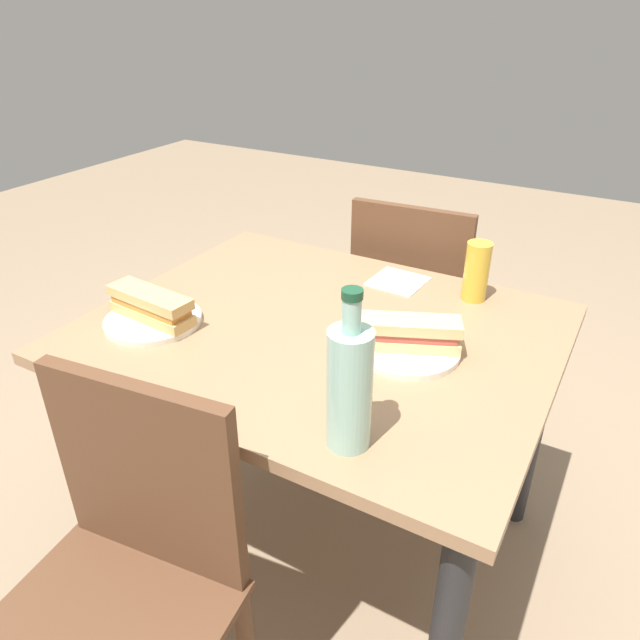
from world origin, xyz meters
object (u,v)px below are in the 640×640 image
at_px(plate_near, 408,349).
at_px(beer_glass, 476,271).
at_px(water_bottle, 350,386).
at_px(plate_far, 153,320).
at_px(chair_near, 124,584).
at_px(knife_far, 166,307).
at_px(baguette_sandwich_far, 151,305).
at_px(knife_near, 402,333).
at_px(baguette_sandwich_near, 409,333).
at_px(dining_table, 320,366).
at_px(chair_far, 414,304).

relative_size(plate_near, beer_glass, 1.50).
bearing_deg(water_bottle, plate_far, 166.02).
bearing_deg(chair_near, knife_far, 122.66).
bearing_deg(chair_near, baguette_sandwich_far, 125.17).
relative_size(knife_near, baguette_sandwich_far, 0.71).
relative_size(baguette_sandwich_near, water_bottle, 0.76).
height_order(dining_table, baguette_sandwich_near, baguette_sandwich_near).
distance_m(chair_near, plate_near, 0.73).
bearing_deg(chair_far, knife_far, -116.06).
xyz_separation_m(dining_table, knife_far, (-0.37, -0.13, 0.13)).
bearing_deg(beer_glass, baguette_sandwich_far, -141.08).
relative_size(chair_far, beer_glass, 5.64).
relative_size(chair_far, chair_near, 1.00).
bearing_deg(water_bottle, plate_near, 93.84).
height_order(chair_far, knife_near, chair_far).
xyz_separation_m(baguette_sandwich_near, water_bottle, (0.02, -0.33, 0.07)).
bearing_deg(chair_near, knife_near, 70.97).
xyz_separation_m(chair_far, baguette_sandwich_near, (0.22, -0.64, 0.27)).
bearing_deg(baguette_sandwich_far, knife_far, 96.64).
distance_m(baguette_sandwich_near, baguette_sandwich_far, 0.61).
xyz_separation_m(baguette_sandwich_near, beer_glass, (0.05, 0.33, 0.03)).
bearing_deg(chair_near, chair_far, 87.94).
height_order(chair_far, baguette_sandwich_near, chair_far).
distance_m(baguette_sandwich_near, knife_far, 0.61).
xyz_separation_m(water_bottle, beer_glass, (0.03, 0.66, -0.04)).
distance_m(water_bottle, beer_glass, 0.66).
bearing_deg(plate_far, water_bottle, -13.98).
bearing_deg(beer_glass, knife_far, -144.51).
xyz_separation_m(plate_far, water_bottle, (0.61, -0.15, 0.11)).
height_order(baguette_sandwich_near, knife_near, baguette_sandwich_near).
distance_m(plate_far, water_bottle, 0.64).
bearing_deg(chair_far, dining_table, -90.48).
relative_size(knife_near, knife_far, 0.95).
bearing_deg(beer_glass, baguette_sandwich_near, -98.14).
xyz_separation_m(baguette_sandwich_near, baguette_sandwich_far, (-0.59, -0.18, 0.00)).
distance_m(plate_near, beer_glass, 0.34).
bearing_deg(knife_far, baguette_sandwich_near, 11.92).
xyz_separation_m(chair_far, knife_far, (-0.37, -0.76, 0.24)).
relative_size(plate_near, baguette_sandwich_far, 0.99).
bearing_deg(beer_glass, chair_near, -107.91).
distance_m(baguette_sandwich_far, knife_far, 0.06).
relative_size(plate_far, water_bottle, 0.77).
xyz_separation_m(dining_table, chair_near, (-0.04, -0.64, -0.11)).
xyz_separation_m(chair_far, baguette_sandwich_far, (-0.37, -0.82, 0.27)).
height_order(plate_near, plate_far, same).
height_order(plate_far, beer_glass, beer_glass).
relative_size(dining_table, chair_far, 1.24).
bearing_deg(knife_near, water_bottle, -81.88).
bearing_deg(dining_table, plate_far, -153.33).
distance_m(plate_far, knife_far, 0.06).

